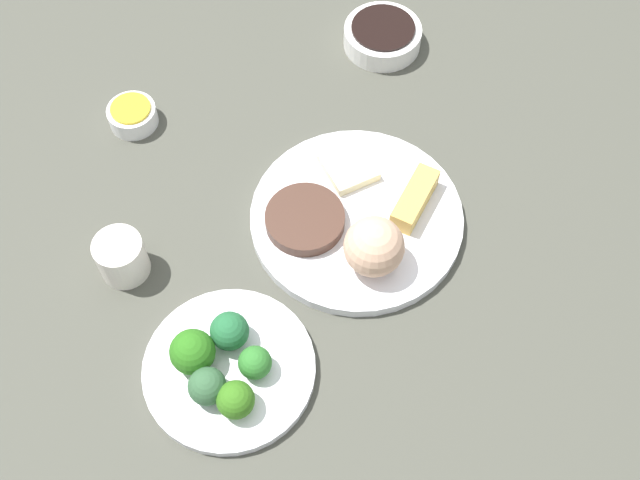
# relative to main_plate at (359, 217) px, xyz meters

# --- Properties ---
(tabletop) EXTENTS (2.20, 2.20, 0.02)m
(tabletop) POSITION_rel_main_plate_xyz_m (-0.05, -0.00, -0.02)
(tabletop) COLOR #45463C
(tabletop) RESTS_ON ground
(main_plate) EXTENTS (0.27, 0.27, 0.02)m
(main_plate) POSITION_rel_main_plate_xyz_m (0.00, 0.00, 0.00)
(main_plate) COLOR white
(main_plate) RESTS_ON tabletop
(rice_scoop) EXTENTS (0.07, 0.07, 0.07)m
(rice_scoop) POSITION_rel_main_plate_xyz_m (0.07, -0.01, 0.05)
(rice_scoop) COLOR tan
(rice_scoop) RESTS_ON main_plate
(spring_roll) EXTENTS (0.08, 0.09, 0.03)m
(spring_roll) POSITION_rel_main_plate_xyz_m (0.01, 0.07, 0.02)
(spring_roll) COLOR gold
(spring_roll) RESTS_ON main_plate
(crab_rangoon_wonton) EXTENTS (0.08, 0.07, 0.01)m
(crab_rangoon_wonton) POSITION_rel_main_plate_xyz_m (-0.07, 0.01, 0.01)
(crab_rangoon_wonton) COLOR beige
(crab_rangoon_wonton) RESTS_ON main_plate
(stir_fry_heap) EXTENTS (0.10, 0.10, 0.02)m
(stir_fry_heap) POSITION_rel_main_plate_xyz_m (-0.01, -0.07, 0.02)
(stir_fry_heap) COLOR #442B21
(stir_fry_heap) RESTS_ON main_plate
(broccoli_plate) EXTENTS (0.20, 0.20, 0.01)m
(broccoli_plate) POSITION_rel_main_plate_xyz_m (0.14, -0.22, -0.00)
(broccoli_plate) COLOR white
(broccoli_plate) RESTS_ON tabletop
(broccoli_floret_0) EXTENTS (0.05, 0.05, 0.05)m
(broccoli_floret_0) POSITION_rel_main_plate_xyz_m (0.12, -0.25, 0.03)
(broccoli_floret_0) COLOR #296B19
(broccoli_floret_0) RESTS_ON broccoli_plate
(broccoli_floret_1) EXTENTS (0.05, 0.05, 0.05)m
(broccoli_floret_1) POSITION_rel_main_plate_xyz_m (0.11, -0.20, 0.03)
(broccoli_floret_1) COLOR #216035
(broccoli_floret_1) RESTS_ON broccoli_plate
(broccoli_floret_2) EXTENTS (0.04, 0.04, 0.04)m
(broccoli_floret_2) POSITION_rel_main_plate_xyz_m (0.16, -0.19, 0.03)
(broccoli_floret_2) COLOR #2D712A
(broccoli_floret_2) RESTS_ON broccoli_plate
(broccoli_floret_3) EXTENTS (0.04, 0.04, 0.04)m
(broccoli_floret_3) POSITION_rel_main_plate_xyz_m (0.19, -0.22, 0.03)
(broccoli_floret_3) COLOR #336C1A
(broccoli_floret_3) RESTS_ON broccoli_plate
(broccoli_floret_4) EXTENTS (0.04, 0.04, 0.04)m
(broccoli_floret_4) POSITION_rel_main_plate_xyz_m (0.17, -0.25, 0.03)
(broccoli_floret_4) COLOR #315936
(broccoli_floret_4) RESTS_ON broccoli_plate
(soy_sauce_bowl) EXTENTS (0.11, 0.11, 0.03)m
(soy_sauce_bowl) POSITION_rel_main_plate_xyz_m (-0.28, 0.14, 0.01)
(soy_sauce_bowl) COLOR white
(soy_sauce_bowl) RESTS_ON tabletop
(soy_sauce_bowl_liquid) EXTENTS (0.09, 0.09, 0.00)m
(soy_sauce_bowl_liquid) POSITION_rel_main_plate_xyz_m (-0.28, 0.14, 0.03)
(soy_sauce_bowl_liquid) COLOR black
(soy_sauce_bowl_liquid) RESTS_ON soy_sauce_bowl
(sauce_ramekin_hot_mustard) EXTENTS (0.07, 0.07, 0.03)m
(sauce_ramekin_hot_mustard) POSITION_rel_main_plate_xyz_m (-0.26, -0.24, 0.01)
(sauce_ramekin_hot_mustard) COLOR white
(sauce_ramekin_hot_mustard) RESTS_ON tabletop
(sauce_ramekin_hot_mustard_liquid) EXTENTS (0.06, 0.06, 0.00)m
(sauce_ramekin_hot_mustard_liquid) POSITION_rel_main_plate_xyz_m (-0.26, -0.24, 0.02)
(sauce_ramekin_hot_mustard_liquid) COLOR yellow
(sauce_ramekin_hot_mustard_liquid) RESTS_ON sauce_ramekin_hot_mustard
(teacup) EXTENTS (0.06, 0.06, 0.06)m
(teacup) POSITION_rel_main_plate_xyz_m (-0.03, -0.30, 0.02)
(teacup) COLOR silver
(teacup) RESTS_ON tabletop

